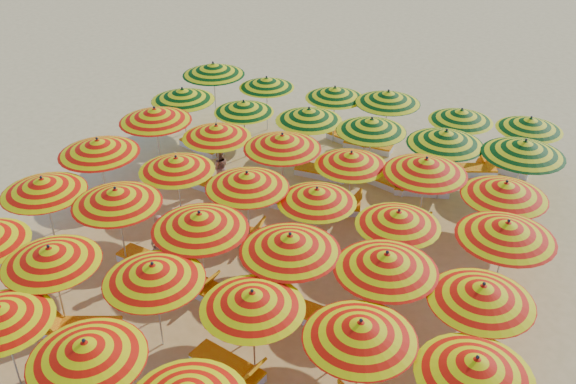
% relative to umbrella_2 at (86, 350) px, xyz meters
% --- Properties ---
extents(ground, '(120.00, 120.00, 0.00)m').
position_rel_umbrella_2_xyz_m(ground, '(0.92, 6.68, -2.06)').
color(ground, '#F2C56B').
rests_on(ground, ground).
extents(umbrella_2, '(2.66, 2.66, 2.34)m').
position_rel_umbrella_2_xyz_m(umbrella_2, '(0.00, 0.00, 0.00)').
color(umbrella_2, silver).
rests_on(umbrella_2, ground).
extents(umbrella_7, '(2.30, 2.30, 2.32)m').
position_rel_umbrella_2_xyz_m(umbrella_7, '(-2.55, 2.03, -0.02)').
color(umbrella_7, silver).
rests_on(umbrella_7, ground).
extents(umbrella_8, '(2.85, 2.85, 2.33)m').
position_rel_umbrella_2_xyz_m(umbrella_8, '(-0.13, 2.38, -0.00)').
color(umbrella_8, silver).
rests_on(umbrella_8, ground).
extents(umbrella_9, '(2.31, 2.31, 2.29)m').
position_rel_umbrella_2_xyz_m(umbrella_9, '(2.15, 2.45, -0.04)').
color(umbrella_9, silver).
rests_on(umbrella_9, ground).
extents(umbrella_10, '(2.86, 2.86, 2.34)m').
position_rel_umbrella_2_xyz_m(umbrella_10, '(4.41, 2.42, 0.01)').
color(umbrella_10, silver).
rests_on(umbrella_10, ground).
extents(umbrella_11, '(2.24, 2.24, 2.27)m').
position_rel_umbrella_2_xyz_m(umbrella_11, '(6.54, 2.41, -0.06)').
color(umbrella_11, silver).
rests_on(umbrella_11, ground).
extents(umbrella_12, '(2.50, 2.50, 2.34)m').
position_rel_umbrella_2_xyz_m(umbrella_12, '(-4.74, 4.31, 0.01)').
color(umbrella_12, silver).
rests_on(umbrella_12, ground).
extents(umbrella_13, '(2.64, 2.64, 2.41)m').
position_rel_umbrella_2_xyz_m(umbrella_13, '(-2.61, 4.53, 0.06)').
color(umbrella_13, silver).
rests_on(umbrella_13, ground).
extents(umbrella_14, '(2.33, 2.33, 2.45)m').
position_rel_umbrella_2_xyz_m(umbrella_14, '(-0.11, 4.33, 0.10)').
color(umbrella_14, silver).
rests_on(umbrella_14, ground).
extents(umbrella_15, '(2.51, 2.51, 2.44)m').
position_rel_umbrella_2_xyz_m(umbrella_15, '(2.16, 4.36, 0.09)').
color(umbrella_15, silver).
rests_on(umbrella_15, ground).
extents(umbrella_16, '(2.72, 2.72, 2.42)m').
position_rel_umbrella_2_xyz_m(umbrella_16, '(4.31, 4.57, 0.07)').
color(umbrella_16, silver).
rests_on(umbrella_16, ground).
extents(umbrella_17, '(2.68, 2.68, 2.33)m').
position_rel_umbrella_2_xyz_m(umbrella_17, '(6.35, 4.41, -0.00)').
color(umbrella_17, silver).
rests_on(umbrella_17, ground).
extents(umbrella_18, '(3.04, 3.04, 2.45)m').
position_rel_umbrella_2_xyz_m(umbrella_18, '(-4.67, 6.53, 0.10)').
color(umbrella_18, silver).
rests_on(umbrella_18, ground).
extents(umbrella_19, '(2.18, 2.18, 2.24)m').
position_rel_umbrella_2_xyz_m(umbrella_19, '(-2.27, 6.79, -0.08)').
color(umbrella_19, silver).
rests_on(umbrella_19, ground).
extents(umbrella_20, '(2.43, 2.43, 2.36)m').
position_rel_umbrella_2_xyz_m(umbrella_20, '(0.01, 6.59, 0.02)').
color(umbrella_20, silver).
rests_on(umbrella_20, ground).
extents(umbrella_21, '(2.34, 2.34, 2.19)m').
position_rel_umbrella_2_xyz_m(umbrella_21, '(1.87, 6.83, -0.13)').
color(umbrella_21, silver).
rests_on(umbrella_21, ground).
extents(umbrella_22, '(2.24, 2.24, 2.21)m').
position_rel_umbrella_2_xyz_m(umbrella_22, '(4.07, 6.58, -0.11)').
color(umbrella_22, silver).
rests_on(umbrella_22, ground).
extents(umbrella_23, '(2.51, 2.51, 2.44)m').
position_rel_umbrella_2_xyz_m(umbrella_23, '(6.54, 6.77, 0.09)').
color(umbrella_23, silver).
rests_on(umbrella_23, ground).
extents(umbrella_24, '(2.90, 2.90, 2.43)m').
position_rel_umbrella_2_xyz_m(umbrella_24, '(-4.41, 9.04, 0.08)').
color(umbrella_24, silver).
rests_on(umbrella_24, ground).
extents(umbrella_25, '(2.29, 2.29, 2.24)m').
position_rel_umbrella_2_xyz_m(umbrella_25, '(-2.24, 9.05, -0.08)').
color(umbrella_25, silver).
rests_on(umbrella_25, ground).
extents(umbrella_26, '(2.34, 2.34, 2.42)m').
position_rel_umbrella_2_xyz_m(umbrella_26, '(0.01, 8.90, 0.07)').
color(umbrella_26, silver).
rests_on(umbrella_26, ground).
extents(umbrella_27, '(2.47, 2.47, 2.20)m').
position_rel_umbrella_2_xyz_m(umbrella_27, '(2.07, 9.01, -0.12)').
color(umbrella_27, silver).
rests_on(umbrella_27, ground).
extents(umbrella_28, '(2.97, 2.97, 2.43)m').
position_rel_umbrella_2_xyz_m(umbrella_28, '(4.16, 9.07, 0.08)').
color(umbrella_28, silver).
rests_on(umbrella_28, ground).
extents(umbrella_29, '(2.41, 2.41, 2.36)m').
position_rel_umbrella_2_xyz_m(umbrella_29, '(6.28, 8.74, 0.02)').
color(umbrella_29, silver).
rests_on(umbrella_29, ground).
extents(umbrella_30, '(2.87, 2.87, 2.30)m').
position_rel_umbrella_2_xyz_m(umbrella_30, '(-4.61, 11.02, -0.03)').
color(umbrella_30, silver).
rests_on(umbrella_30, ground).
extents(umbrella_31, '(2.51, 2.51, 2.13)m').
position_rel_umbrella_2_xyz_m(umbrella_31, '(-2.39, 11.22, -0.18)').
color(umbrella_31, silver).
rests_on(umbrella_31, ground).
extents(umbrella_32, '(2.86, 2.86, 2.28)m').
position_rel_umbrella_2_xyz_m(umbrella_32, '(-0.06, 11.20, -0.04)').
color(umbrella_32, silver).
rests_on(umbrella_32, ground).
extents(umbrella_33, '(2.42, 2.42, 2.31)m').
position_rel_umbrella_2_xyz_m(umbrella_33, '(2.01, 11.18, -0.02)').
color(umbrella_33, silver).
rests_on(umbrella_33, ground).
extents(umbrella_34, '(2.79, 2.79, 2.41)m').
position_rel_umbrella_2_xyz_m(umbrella_34, '(4.31, 11.04, 0.06)').
color(umbrella_34, silver).
rests_on(umbrella_34, ground).
extents(umbrella_35, '(2.93, 2.93, 2.48)m').
position_rel_umbrella_2_xyz_m(umbrella_35, '(6.50, 11.12, 0.12)').
color(umbrella_35, silver).
rests_on(umbrella_35, ground).
extents(umbrella_36, '(2.67, 2.67, 2.44)m').
position_rel_umbrella_2_xyz_m(umbrella_36, '(-4.66, 13.31, 0.09)').
color(umbrella_36, silver).
rests_on(umbrella_36, ground).
extents(umbrella_37, '(2.47, 2.47, 2.13)m').
position_rel_umbrella_2_xyz_m(umbrella_37, '(-2.59, 13.48, -0.18)').
color(umbrella_37, silver).
rests_on(umbrella_37, ground).
extents(umbrella_38, '(2.61, 2.61, 2.19)m').
position_rel_umbrella_2_xyz_m(umbrella_38, '(0.03, 13.43, -0.13)').
color(umbrella_38, silver).
rests_on(umbrella_38, ground).
extents(umbrella_39, '(2.79, 2.79, 2.34)m').
position_rel_umbrella_2_xyz_m(umbrella_39, '(1.91, 13.46, 0.00)').
color(umbrella_39, silver).
rests_on(umbrella_39, ground).
extents(umbrella_40, '(2.52, 2.52, 2.20)m').
position_rel_umbrella_2_xyz_m(umbrella_40, '(4.40, 13.22, -0.12)').
color(umbrella_40, silver).
rests_on(umbrella_40, ground).
extents(umbrella_41, '(2.61, 2.61, 2.18)m').
position_rel_umbrella_2_xyz_m(umbrella_41, '(6.50, 13.45, -0.14)').
color(umbrella_41, silver).
rests_on(umbrella_41, ground).
extents(lounger_4, '(1.82, 1.21, 0.69)m').
position_rel_umbrella_2_xyz_m(lounger_4, '(-2.05, 1.96, -1.90)').
color(lounger_4, white).
rests_on(lounger_4, ground).
extents(lounger_5, '(1.82, 0.95, 0.69)m').
position_rel_umbrella_2_xyz_m(lounger_5, '(1.65, 2.21, -1.90)').
color(lounger_5, white).
rests_on(lounger_5, ground).
extents(lounger_7, '(1.79, 0.80, 0.69)m').
position_rel_umbrella_2_xyz_m(lounger_7, '(-2.01, 4.70, -1.90)').
color(lounger_7, white).
rests_on(lounger_7, ground).
extents(lounger_8, '(1.82, 0.95, 0.69)m').
position_rel_umbrella_2_xyz_m(lounger_8, '(-0.61, 4.40, -1.90)').
color(lounger_8, white).
rests_on(lounger_8, ground).
extents(lounger_9, '(1.78, 0.74, 0.69)m').
position_rel_umbrella_2_xyz_m(lounger_9, '(2.67, 4.46, -1.90)').
color(lounger_9, white).
rests_on(lounger_9, ground).
extents(lounger_10, '(1.81, 0.88, 0.69)m').
position_rel_umbrella_2_xyz_m(lounger_10, '(-0.50, 6.73, -1.90)').
color(lounger_10, white).
rests_on(lounger_10, ground).
extents(lounger_11, '(1.79, 0.81, 0.69)m').
position_rel_umbrella_2_xyz_m(lounger_11, '(-2.84, 8.90, -1.90)').
color(lounger_11, white).
rests_on(lounger_11, ground).
extents(lounger_12, '(1.74, 0.60, 0.69)m').
position_rel_umbrella_2_xyz_m(lounger_12, '(0.61, 8.82, -1.90)').
color(lounger_12, white).
rests_on(lounger_12, ground).
extents(lounger_13, '(1.83, 1.05, 0.69)m').
position_rel_umbrella_2_xyz_m(lounger_13, '(1.57, 9.14, -1.90)').
color(lounger_13, white).
rests_on(lounger_13, ground).
extents(lounger_14, '(1.74, 0.60, 0.69)m').
position_rel_umbrella_2_xyz_m(lounger_14, '(3.66, 8.89, -1.90)').
color(lounger_14, white).
rests_on(lounger_14, ground).
extents(lounger_15, '(1.83, 1.09, 0.69)m').
position_rel_umbrella_2_xyz_m(lounger_15, '(-4.01, 11.06, -1.90)').
color(lounger_15, white).
rests_on(lounger_15, ground).
extents(lounger_16, '(1.75, 0.64, 0.69)m').
position_rel_umbrella_2_xyz_m(lounger_16, '(0.54, 11.00, -1.90)').
color(lounger_16, white).
rests_on(lounger_16, ground).
extents(lounger_17, '(1.83, 1.09, 0.69)m').
position_rel_umbrella_2_xyz_m(lounger_17, '(2.52, 11.27, -1.90)').
color(lounger_17, white).
rests_on(lounger_17, ground).
extents(lounger_18, '(1.82, 1.03, 0.69)m').
position_rel_umbrella_2_xyz_m(lounger_18, '(3.80, 11.23, -1.90)').
color(lounger_18, white).
rests_on(lounger_18, ground).
extents(lounger_19, '(1.83, 1.12, 0.69)m').
position_rel_umbrella_2_xyz_m(lounger_19, '(0.53, 13.65, -1.90)').
color(lounger_19, white).
rests_on(lounger_19, ground).
extents(lounger_20, '(1.74, 0.61, 0.69)m').
position_rel_umbrella_2_xyz_m(lounger_20, '(1.31, 13.43, -1.90)').
color(lounger_20, white).
rests_on(lounger_20, ground).
extents(lounger_21, '(1.82, 1.19, 0.69)m').
position_rel_umbrella_2_xyz_m(lounger_21, '(5.00, 13.04, -1.90)').
color(lounger_21, white).
rests_on(lounger_21, ground).
extents(lounger_22, '(1.79, 0.78, 0.69)m').
position_rel_umbrella_2_xyz_m(lounger_22, '(5.90, 13.69, -1.90)').
color(lounger_22, white).
rests_on(lounger_22, ground).
extents(beachgoer_a, '(0.68, 0.61, 1.56)m').
position_rel_umbrella_2_xyz_m(beachgoer_a, '(-1.63, 4.83, -1.27)').
color(beachgoer_a, tan).
rests_on(beachgoer_a, ground).
extents(beachgoer_b, '(0.78, 0.75, 1.26)m').
position_rel_umbrella_2_xyz_m(beachgoer_b, '(-2.29, 9.18, -1.43)').
color(beachgoer_b, tan).
rests_on(beachgoer_b, ground).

